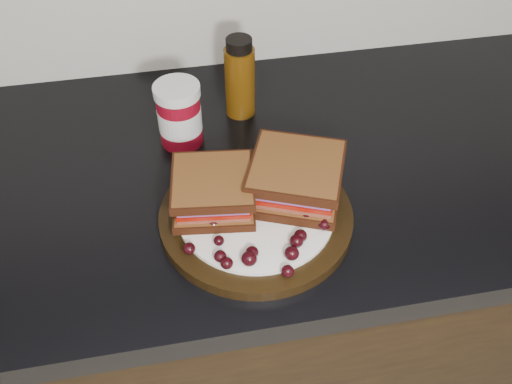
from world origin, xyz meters
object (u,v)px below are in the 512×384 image
Objects in this scene: sandwich_left at (213,191)px; condiment_jar at (179,115)px; plate at (256,217)px; oil_bottle at (240,77)px.

condiment_jar is (-0.03, 0.18, 0.00)m from sandwich_left.
plate is 0.22m from condiment_jar.
condiment_jar reaches higher than sandwich_left.
condiment_jar is (-0.09, 0.20, 0.05)m from plate.
oil_bottle is (0.08, 0.24, 0.02)m from sandwich_left.
plate is 1.94× the size of oil_bottle.
plate is 2.44× the size of sandwich_left.
condiment_jar is 0.13m from oil_bottle.
oil_bottle is at bearing 85.39° from plate.
sandwich_left is 1.04× the size of condiment_jar.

